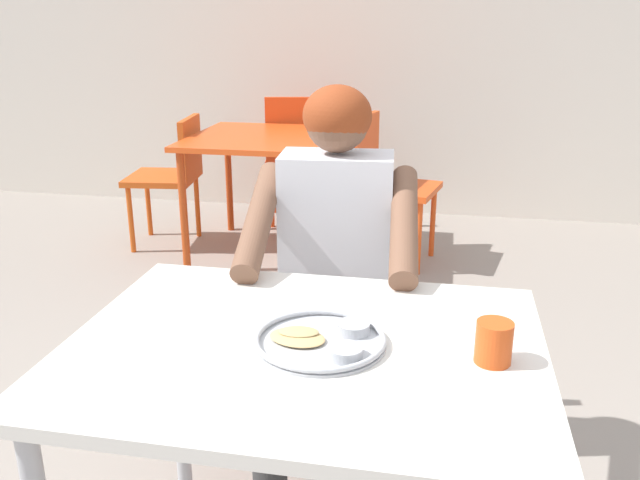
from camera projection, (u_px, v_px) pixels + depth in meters
The scene contains 9 objects.
table_foreground at pixel (304, 377), 1.45m from camera, with size 1.02×0.79×0.74m.
thali_tray at pixel (322, 340), 1.41m from camera, with size 0.28×0.28×0.03m.
drinking_cup at pixel (494, 341), 1.33m from camera, with size 0.07×0.07×0.09m.
chair_foreground at pixel (340, 298), 2.27m from camera, with size 0.44×0.42×0.82m.
diner_foreground at pixel (333, 254), 1.99m from camera, with size 0.52×0.57×1.22m.
table_background_red at pixel (272, 149), 3.94m from camera, with size 0.95×0.92×0.73m.
chair_red_left at pixel (174, 170), 4.15m from camera, with size 0.46×0.47×0.82m.
chair_red_right at pixel (385, 177), 3.88m from camera, with size 0.52×0.50×0.87m.
chair_red_far at pixel (296, 151), 4.58m from camera, with size 0.50×0.51×0.90m.
Camera 1 is at (0.31, -1.29, 1.40)m, focal length 37.19 mm.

